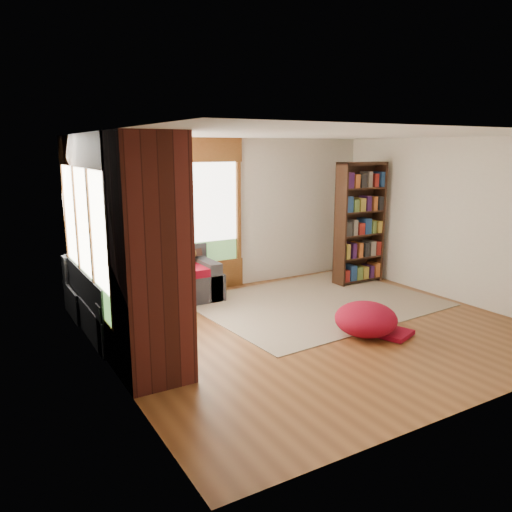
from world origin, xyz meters
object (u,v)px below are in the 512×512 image
dog_brindle (123,280)px  sectional_sofa (137,297)px  area_rug (316,302)px  dog_tan (172,264)px  brick_chimney (150,260)px  pouf (366,318)px  bookshelf (360,223)px

dog_brindle → sectional_sofa: bearing=-35.6°
area_rug → dog_tan: 2.40m
area_rug → brick_chimney: bearing=-158.1°
sectional_sofa → brick_chimney: bearing=-100.7°
area_rug → pouf: bearing=-101.4°
brick_chimney → pouf: 3.02m
brick_chimney → bookshelf: 4.92m
sectional_sofa → bookshelf: bearing=-0.6°
dog_brindle → brick_chimney: bearing=172.1°
area_rug → sectional_sofa: bearing=163.5°
brick_chimney → sectional_sofa: brick_chimney is taller
bookshelf → brick_chimney: bearing=-157.4°
sectional_sofa → dog_brindle: bearing=-119.6°
brick_chimney → dog_brindle: size_ratio=3.35×
sectional_sofa → area_rug: sectional_sofa is taller
dog_brindle → bookshelf: bearing=-88.9°
area_rug → dog_tan: (-2.18, 0.64, 0.76)m
pouf → dog_tan: (-1.89, 2.09, 0.53)m
bookshelf → pouf: (-1.72, -2.09, -0.86)m
brick_chimney → dog_brindle: 1.57m
area_rug → dog_brindle: (-3.03, 0.21, 0.73)m
area_rug → bookshelf: 1.90m
sectional_sofa → dog_brindle: (-0.36, -0.59, 0.44)m
bookshelf → dog_brindle: (-4.45, -0.43, -0.36)m
bookshelf → dog_tan: bookshelf is taller
area_rug → dog_brindle: 3.12m
sectional_sofa → dog_tan: bearing=-16.2°
sectional_sofa → pouf: size_ratio=2.68×
dog_tan → bookshelf: bearing=-9.8°
pouf → dog_tan: bearing=132.0°
sectional_sofa → bookshelf: size_ratio=1.00×
sectional_sofa → dog_tan: 0.69m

